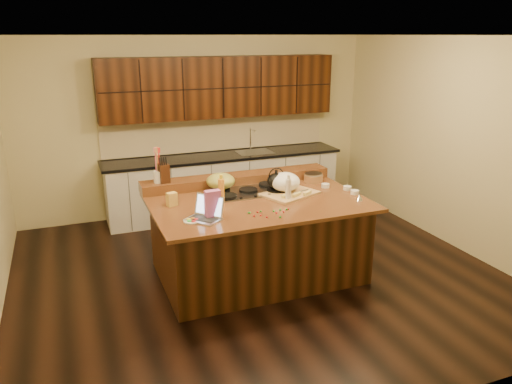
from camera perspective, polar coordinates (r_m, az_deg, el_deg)
name	(u,v)px	position (r m, az deg, el deg)	size (l,w,h in m)	color
room	(258,163)	(5.52, 0.19, 3.32)	(5.52, 5.02, 2.72)	black
island	(258,237)	(5.80, 0.18, -5.19)	(2.40, 1.60, 0.92)	black
back_ledge	(237,179)	(6.25, -2.16, 1.51)	(2.40, 0.30, 0.12)	black
cooktop	(248,191)	(5.90, -0.88, 0.09)	(0.92, 0.52, 0.05)	gray
back_counter	(223,151)	(7.74, -3.79, 4.67)	(3.70, 0.66, 2.40)	silver
kettle	(276,181)	(5.86, 2.31, 1.24)	(0.22, 0.22, 0.20)	black
green_bowl	(221,181)	(5.89, -4.06, 1.26)	(0.34, 0.34, 0.19)	olive
laptop	(206,213)	(5.08, -5.73, -2.39)	(0.42, 0.43, 0.23)	#B7B7BC
oil_bottle	(221,191)	(5.53, -3.98, 0.14)	(0.07, 0.07, 0.27)	orange
vinegar_bottle	(288,190)	(5.59, 3.71, 0.22)	(0.06, 0.06, 0.25)	silver
wooden_tray	(286,184)	(5.85, 3.46, 0.87)	(0.73, 0.64, 0.25)	tan
ramekin_a	(355,192)	(5.96, 11.23, -0.02)	(0.10, 0.10, 0.04)	white
ramekin_b	(347,188)	(6.10, 10.39, 0.46)	(0.10, 0.10, 0.04)	white
ramekin_c	(325,186)	(6.16, 7.93, 0.74)	(0.10, 0.10, 0.04)	white
strainer_bowl	(313,178)	(6.37, 6.59, 1.58)	(0.24, 0.24, 0.09)	#996B3F
kitchen_timer	(359,197)	(5.75, 11.73, -0.58)	(0.08, 0.08, 0.07)	silver
pink_bag	(213,204)	(5.07, -4.97, -1.40)	(0.16, 0.08, 0.29)	#BE59A0
candy_plate	(192,221)	(5.04, -7.29, -3.29)	(0.18, 0.18, 0.01)	white
package_box	(172,199)	(5.51, -9.60, -0.82)	(0.11, 0.07, 0.15)	gold
utensil_crock	(159,177)	(5.98, -11.07, 1.73)	(0.12, 0.12, 0.14)	white
knife_block	(163,173)	(5.98, -10.60, 2.17)	(0.11, 0.18, 0.22)	black
gumdrop_0	(288,209)	(5.34, 3.70, -1.95)	(0.02, 0.02, 0.02)	red
gumdrop_1	(280,210)	(5.30, 2.78, -2.05)	(0.02, 0.02, 0.02)	#198C26
gumdrop_2	(254,216)	(5.13, -0.20, -2.75)	(0.02, 0.02, 0.02)	red
gumdrop_3	(274,211)	(5.26, 2.03, -2.20)	(0.02, 0.02, 0.02)	#198C26
gumdrop_4	(284,212)	(5.25, 3.17, -2.27)	(0.02, 0.02, 0.02)	red
gumdrop_5	(287,209)	(5.33, 3.53, -1.98)	(0.02, 0.02, 0.02)	#198C26
gumdrop_6	(258,212)	(5.24, 0.18, -2.30)	(0.02, 0.02, 0.02)	red
gumdrop_7	(280,217)	(5.10, 2.78, -2.87)	(0.02, 0.02, 0.02)	#198C26
gumdrop_8	(261,215)	(5.14, 0.55, -2.68)	(0.02, 0.02, 0.02)	red
gumdrop_9	(261,211)	(5.25, 0.55, -2.22)	(0.02, 0.02, 0.02)	#198C26
gumdrop_10	(276,213)	(5.22, 2.36, -2.38)	(0.02, 0.02, 0.02)	red
gumdrop_11	(250,213)	(5.21, -0.71, -2.39)	(0.02, 0.02, 0.02)	#198C26
gumdrop_12	(267,217)	(5.09, 1.25, -2.90)	(0.02, 0.02, 0.02)	red
gumdrop_13	(249,213)	(5.22, -0.84, -2.38)	(0.02, 0.02, 0.02)	#198C26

